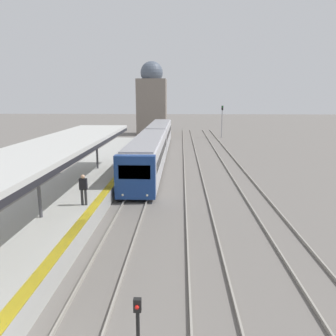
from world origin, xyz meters
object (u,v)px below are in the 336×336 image
at_px(person_on_platform, 83,188).
at_px(signal_post_near, 138,320).
at_px(train_near, 155,142).
at_px(signal_mast_far, 222,118).

xyz_separation_m(person_on_platform, signal_post_near, (4.06, -9.14, -0.88)).
xyz_separation_m(person_on_platform, train_near, (2.28, 18.86, -0.14)).
bearing_deg(train_near, signal_post_near, -86.35).
bearing_deg(signal_post_near, signal_mast_far, 80.60).
relative_size(train_near, signal_mast_far, 6.13).
bearing_deg(signal_mast_far, signal_post_near, -99.40).
xyz_separation_m(signal_post_near, signal_mast_far, (7.69, 46.43, 2.22)).
relative_size(signal_post_near, signal_mast_far, 0.31).
distance_m(train_near, signal_post_near, 28.07).
distance_m(person_on_platform, train_near, 19.00).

